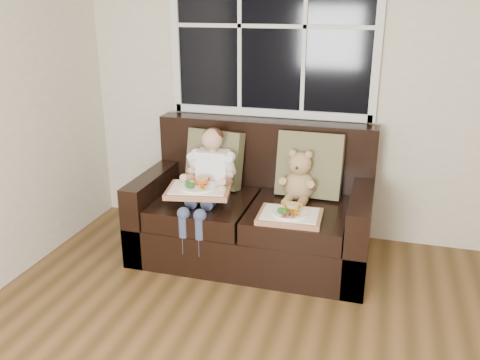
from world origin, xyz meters
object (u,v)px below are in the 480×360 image
(tray_left, at_px, (199,189))
(child, at_px, (209,176))
(tray_right, at_px, (290,215))
(loveseat, at_px, (255,214))
(teddy_bear, at_px, (299,180))

(tray_left, bearing_deg, child, 71.19)
(tray_left, distance_m, tray_right, 0.68)
(loveseat, relative_size, teddy_bear, 4.33)
(loveseat, bearing_deg, tray_left, -141.68)
(tray_left, bearing_deg, loveseat, 27.81)
(child, height_order, tray_left, child)
(teddy_bear, relative_size, tray_left, 0.79)
(teddy_bear, xyz_separation_m, tray_left, (-0.66, -0.31, -0.03))
(loveseat, xyz_separation_m, child, (-0.32, -0.11, 0.32))
(loveseat, height_order, tray_left, loveseat)
(loveseat, relative_size, child, 2.17)
(child, relative_size, teddy_bear, 1.99)
(teddy_bear, distance_m, tray_right, 0.38)
(teddy_bear, bearing_deg, child, -162.85)
(loveseat, distance_m, teddy_bear, 0.44)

